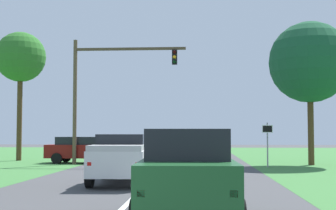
% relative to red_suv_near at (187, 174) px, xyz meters
% --- Properties ---
extents(ground_plane, '(120.00, 120.00, 0.00)m').
position_rel_red_suv_near_xyz_m(ground_plane, '(-1.71, 7.44, -1.06)').
color(ground_plane, '#424244').
extents(red_suv_near, '(2.21, 4.77, 2.03)m').
position_rel_red_suv_near_xyz_m(red_suv_near, '(0.00, 0.00, 0.00)').
color(red_suv_near, '#194C23').
rests_on(red_suv_near, ground_plane).
extents(pickup_truck_lead, '(2.31, 5.17, 1.89)m').
position_rel_red_suv_near_xyz_m(pickup_truck_lead, '(-2.66, 7.90, -0.08)').
color(pickup_truck_lead, silver).
rests_on(pickup_truck_lead, ground_plane).
extents(traffic_light, '(7.04, 0.40, 7.75)m').
position_rel_red_suv_near_xyz_m(traffic_light, '(-5.65, 18.98, 4.02)').
color(traffic_light, brown).
rests_on(traffic_light, ground_plane).
extents(keep_moving_sign, '(0.60, 0.09, 2.51)m').
position_rel_red_suv_near_xyz_m(keep_moving_sign, '(4.13, 17.00, 0.55)').
color(keep_moving_sign, gray).
rests_on(keep_moving_sign, ground_plane).
extents(oak_tree_right, '(4.94, 4.94, 8.70)m').
position_rel_red_suv_near_xyz_m(oak_tree_right, '(7.01, 19.06, 5.16)').
color(oak_tree_right, '#4C351E').
rests_on(oak_tree_right, ground_plane).
extents(crossing_suv_far, '(4.57, 2.22, 1.68)m').
position_rel_red_suv_near_xyz_m(crossing_suv_far, '(-7.22, 20.08, -0.16)').
color(crossing_suv_far, maroon).
rests_on(crossing_suv_far, ground_plane).
extents(extra_tree_1, '(3.52, 3.52, 9.05)m').
position_rel_red_suv_near_xyz_m(extra_tree_1, '(-12.28, 22.51, 6.15)').
color(extra_tree_1, '#4C351E').
rests_on(extra_tree_1, ground_plane).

